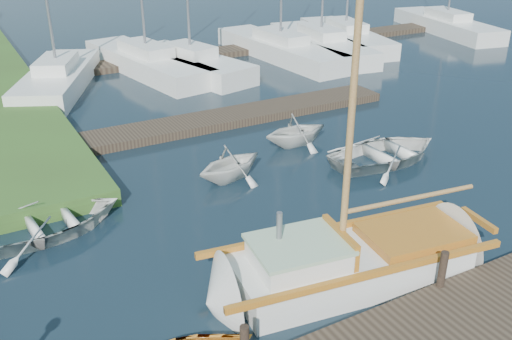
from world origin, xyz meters
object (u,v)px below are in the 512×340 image
marina_boat_3 (280,47)px  marina_boat_5 (345,35)px  mooring_post_2 (443,269)px  marina_boat_2 (191,62)px  tender_c (387,149)px  marina_boat_7 (446,24)px  tender_d (296,128)px  marina_boat_4 (321,43)px  sailboat (355,264)px  tender_a (43,220)px  marina_boat_0 (58,77)px  marina_boat_1 (147,61)px  tender_b (230,160)px

marina_boat_3 → marina_boat_5: (4.83, 0.78, -0.01)m
mooring_post_2 → marina_boat_2: 18.45m
tender_c → marina_boat_7: (16.61, 13.61, 0.16)m
tender_d → marina_boat_5: 15.52m
mooring_post_2 → tender_c: (3.66, 5.84, -0.30)m
marina_boat_3 → marina_boat_7: bearing=-91.0°
marina_boat_4 → sailboat: bearing=155.5°
tender_a → marina_boat_5: (19.10, 13.17, 0.16)m
marina_boat_4 → marina_boat_7: marina_boat_7 is taller
tender_a → tender_c: size_ratio=1.00×
sailboat → marina_boat_0: marina_boat_0 is taller
tender_a → marina_boat_2: bearing=-43.3°
tender_c → marina_boat_1: (-3.03, 13.75, 0.16)m
marina_boat_0 → marina_boat_4: bearing=-64.7°
tender_c → tender_d: bearing=34.0°
marina_boat_0 → marina_boat_4: 13.89m
sailboat → marina_boat_2: marina_boat_2 is taller
marina_boat_0 → marina_boat_7: (23.95, 0.71, -0.00)m
marina_boat_1 → marina_boat_3: marina_boat_3 is taller
tender_a → marina_boat_7: 29.78m
tender_d → tender_a: bearing=102.5°
marina_boat_4 → marina_boat_7: bearing=-78.0°
tender_c → marina_boat_2: 12.53m
tender_d → marina_boat_7: size_ratio=0.21×
tender_a → marina_boat_2: size_ratio=0.31×
tender_b → marina_boat_5: size_ratio=0.22×
marina_boat_0 → marina_boat_4: size_ratio=0.96×
tender_a → tender_d: size_ratio=1.69×
sailboat → tender_b: (-0.13, 5.69, 0.25)m
mooring_post_2 → marina_boat_7: size_ratio=0.08×
tender_d → mooring_post_2: bearing=167.2°
marina_boat_1 → marina_boat_5: (11.91, 0.10, -0.00)m
marina_boat_4 → marina_boat_5: 2.49m
tender_d → marina_boat_2: marina_boat_2 is taller
tender_d → marina_boat_4: bearing=-38.4°
mooring_post_2 → marina_boat_1: size_ratio=0.08×
marina_boat_0 → marina_boat_1: bearing=-53.8°
sailboat → marina_boat_5: bearing=61.0°
marina_boat_0 → marina_boat_3: size_ratio=0.81×
sailboat → marina_boat_2: bearing=86.2°
sailboat → marina_boat_7: bearing=47.9°
marina_boat_7 → tender_a: bearing=127.4°
tender_b → marina_boat_7: (21.46, 12.35, -0.03)m
tender_a → tender_d: tender_d is taller
mooring_post_2 → marina_boat_5: marina_boat_5 is taller
tender_b → marina_boat_5: (13.73, 12.59, -0.03)m
tender_c → marina_boat_5: (8.88, 13.85, 0.16)m
mooring_post_2 → marina_boat_7: marina_boat_7 is taller
marina_boat_2 → marina_boat_7: marina_boat_2 is taller
marina_boat_7 → tender_b: bearing=131.6°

